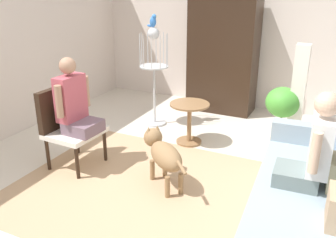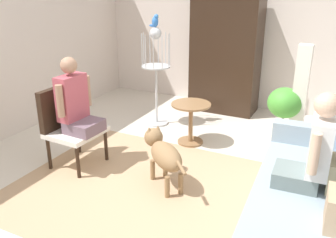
{
  "view_description": "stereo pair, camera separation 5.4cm",
  "coord_description": "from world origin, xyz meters",
  "px_view_note": "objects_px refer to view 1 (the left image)",
  "views": [
    {
      "loc": [
        1.62,
        -3.33,
        2.19
      ],
      "look_at": [
        0.11,
        -0.18,
        0.84
      ],
      "focal_mm": 39.46,
      "sensor_mm": 36.0,
      "label": 1
    },
    {
      "loc": [
        1.67,
        -3.31,
        2.19
      ],
      "look_at": [
        0.11,
        -0.18,
        0.84
      ],
      "focal_mm": 39.46,
      "sensor_mm": 36.0,
      "label": 2
    }
  ],
  "objects_px": {
    "couch": "(310,198)",
    "person_on_armchair": "(74,103)",
    "armchair": "(67,121)",
    "potted_plant": "(282,106)",
    "bird_cage_stand": "(154,72)",
    "parrot": "(153,21)",
    "dog": "(163,153)",
    "column_lamp": "(298,96)",
    "armoire_cabinet": "(223,56)",
    "person_on_couch": "(314,149)",
    "round_end_table": "(189,118)"
  },
  "relations": [
    {
      "from": "armchair",
      "to": "armoire_cabinet",
      "type": "bearing_deg",
      "value": 68.87
    },
    {
      "from": "person_on_armchair",
      "to": "dog",
      "type": "bearing_deg",
      "value": 3.04
    },
    {
      "from": "person_on_armchair",
      "to": "armoire_cabinet",
      "type": "relative_size",
      "value": 0.46
    },
    {
      "from": "armchair",
      "to": "potted_plant",
      "type": "height_order",
      "value": "armchair"
    },
    {
      "from": "dog",
      "to": "armchair",
      "type": "bearing_deg",
      "value": -177.61
    },
    {
      "from": "couch",
      "to": "person_on_armchair",
      "type": "relative_size",
      "value": 2.38
    },
    {
      "from": "dog",
      "to": "person_on_armchair",
      "type": "bearing_deg",
      "value": -176.96
    },
    {
      "from": "armchair",
      "to": "person_on_armchair",
      "type": "xyz_separation_m",
      "value": [
        0.15,
        -0.01,
        0.25
      ]
    },
    {
      "from": "round_end_table",
      "to": "person_on_armchair",
      "type": "bearing_deg",
      "value": -128.46
    },
    {
      "from": "armchair",
      "to": "round_end_table",
      "type": "bearing_deg",
      "value": 47.32
    },
    {
      "from": "dog",
      "to": "parrot",
      "type": "xyz_separation_m",
      "value": [
        -0.95,
        1.59,
        1.22
      ]
    },
    {
      "from": "dog",
      "to": "parrot",
      "type": "bearing_deg",
      "value": 120.74
    },
    {
      "from": "couch",
      "to": "parrot",
      "type": "distance_m",
      "value": 3.28
    },
    {
      "from": "couch",
      "to": "parrot",
      "type": "xyz_separation_m",
      "value": [
        -2.49,
        1.7,
        1.29
      ]
    },
    {
      "from": "person_on_couch",
      "to": "bird_cage_stand",
      "type": "relative_size",
      "value": 0.58
    },
    {
      "from": "person_on_couch",
      "to": "potted_plant",
      "type": "height_order",
      "value": "person_on_couch"
    },
    {
      "from": "couch",
      "to": "bird_cage_stand",
      "type": "relative_size",
      "value": 1.39
    },
    {
      "from": "potted_plant",
      "to": "armoire_cabinet",
      "type": "bearing_deg",
      "value": 140.46
    },
    {
      "from": "potted_plant",
      "to": "person_on_armchair",
      "type": "bearing_deg",
      "value": -139.49
    },
    {
      "from": "armchair",
      "to": "round_end_table",
      "type": "height_order",
      "value": "armchair"
    },
    {
      "from": "armchair",
      "to": "bird_cage_stand",
      "type": "distance_m",
      "value": 1.7
    },
    {
      "from": "round_end_table",
      "to": "column_lamp",
      "type": "relative_size",
      "value": 0.42
    },
    {
      "from": "person_on_armchair",
      "to": "dog",
      "type": "height_order",
      "value": "person_on_armchair"
    },
    {
      "from": "couch",
      "to": "dog",
      "type": "bearing_deg",
      "value": 175.96
    },
    {
      "from": "person_on_armchair",
      "to": "armoire_cabinet",
      "type": "bearing_deg",
      "value": 71.64
    },
    {
      "from": "potted_plant",
      "to": "column_lamp",
      "type": "height_order",
      "value": "column_lamp"
    },
    {
      "from": "couch",
      "to": "armoire_cabinet",
      "type": "bearing_deg",
      "value": 121.99
    },
    {
      "from": "couch",
      "to": "person_on_armchair",
      "type": "distance_m",
      "value": 2.73
    },
    {
      "from": "dog",
      "to": "column_lamp",
      "type": "height_order",
      "value": "column_lamp"
    },
    {
      "from": "parrot",
      "to": "armoire_cabinet",
      "type": "distance_m",
      "value": 1.48
    },
    {
      "from": "parrot",
      "to": "armchair",
      "type": "bearing_deg",
      "value": -101.41
    },
    {
      "from": "parrot",
      "to": "potted_plant",
      "type": "relative_size",
      "value": 0.23
    },
    {
      "from": "person_on_armchair",
      "to": "armoire_cabinet",
      "type": "xyz_separation_m",
      "value": [
        0.92,
        2.77,
        0.14
      ]
    },
    {
      "from": "person_on_couch",
      "to": "bird_cage_stand",
      "type": "xyz_separation_m",
      "value": [
        -2.46,
        1.73,
        0.04
      ]
    },
    {
      "from": "dog",
      "to": "bird_cage_stand",
      "type": "distance_m",
      "value": 1.91
    },
    {
      "from": "person_on_armchair",
      "to": "armoire_cabinet",
      "type": "distance_m",
      "value": 2.92
    },
    {
      "from": "person_on_couch",
      "to": "potted_plant",
      "type": "relative_size",
      "value": 1.09
    },
    {
      "from": "parrot",
      "to": "dog",
      "type": "bearing_deg",
      "value": -59.26
    },
    {
      "from": "couch",
      "to": "person_on_couch",
      "type": "bearing_deg",
      "value": -138.67
    },
    {
      "from": "round_end_table",
      "to": "parrot",
      "type": "relative_size",
      "value": 3.13
    },
    {
      "from": "person_on_couch",
      "to": "armchair",
      "type": "bearing_deg",
      "value": 178.23
    },
    {
      "from": "couch",
      "to": "parrot",
      "type": "height_order",
      "value": "parrot"
    },
    {
      "from": "column_lamp",
      "to": "armoire_cabinet",
      "type": "height_order",
      "value": "armoire_cabinet"
    },
    {
      "from": "person_on_couch",
      "to": "person_on_armchair",
      "type": "xyz_separation_m",
      "value": [
        -2.64,
        0.08,
        0.01
      ]
    },
    {
      "from": "person_on_couch",
      "to": "column_lamp",
      "type": "xyz_separation_m",
      "value": [
        -0.37,
        1.91,
        -0.12
      ]
    },
    {
      "from": "bird_cage_stand",
      "to": "armoire_cabinet",
      "type": "relative_size",
      "value": 0.79
    },
    {
      "from": "couch",
      "to": "round_end_table",
      "type": "height_order",
      "value": "couch"
    },
    {
      "from": "round_end_table",
      "to": "dog",
      "type": "height_order",
      "value": "dog"
    },
    {
      "from": "bird_cage_stand",
      "to": "parrot",
      "type": "distance_m",
      "value": 0.75
    },
    {
      "from": "couch",
      "to": "person_on_armchair",
      "type": "height_order",
      "value": "person_on_armchair"
    }
  ]
}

